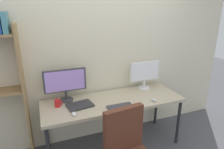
# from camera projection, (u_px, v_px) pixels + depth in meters

# --- Properties ---
(wall_back) EXTENTS (4.31, 0.10, 2.60)m
(wall_back) POSITION_uv_depth(u_px,v_px,m) (103.00, 53.00, 2.91)
(wall_back) COLOR beige
(wall_back) RESTS_ON ground_plane
(desk) EXTENTS (1.91, 0.68, 0.74)m
(desk) POSITION_uv_depth(u_px,v_px,m) (113.00, 103.00, 2.73)
(desk) COLOR tan
(desk) RESTS_ON ground_plane
(monitor_left) EXTENTS (0.55, 0.18, 0.44)m
(monitor_left) POSITION_uv_depth(u_px,v_px,m) (65.00, 83.00, 2.61)
(monitor_left) COLOR #38383D
(monitor_left) RESTS_ON desk
(monitor_right) EXTENTS (0.49, 0.18, 0.43)m
(monitor_right) POSITION_uv_depth(u_px,v_px,m) (145.00, 73.00, 3.03)
(monitor_right) COLOR silver
(monitor_right) RESTS_ON desk
(keyboard_main) EXTENTS (0.33, 0.13, 0.02)m
(keyboard_main) POSITION_uv_depth(u_px,v_px,m) (120.00, 107.00, 2.51)
(keyboard_main) COLOR #38383D
(keyboard_main) RESTS_ON desk
(mouse_left_side) EXTENTS (0.06, 0.10, 0.03)m
(mouse_left_side) POSITION_uv_depth(u_px,v_px,m) (74.00, 114.00, 2.32)
(mouse_left_side) COLOR silver
(mouse_left_side) RESTS_ON desk
(mouse_right_side) EXTENTS (0.06, 0.10, 0.03)m
(mouse_right_side) POSITION_uv_depth(u_px,v_px,m) (154.00, 100.00, 2.67)
(mouse_right_side) COLOR silver
(mouse_right_side) RESTS_ON desk
(laptop_closed) EXTENTS (0.35, 0.27, 0.02)m
(laptop_closed) POSITION_uv_depth(u_px,v_px,m) (80.00, 105.00, 2.53)
(laptop_closed) COLOR #2D2D2D
(laptop_closed) RESTS_ON desk
(coffee_mug) EXTENTS (0.11, 0.08, 0.09)m
(coffee_mug) POSITION_uv_depth(u_px,v_px,m) (58.00, 103.00, 2.52)
(coffee_mug) COLOR red
(coffee_mug) RESTS_ON desk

